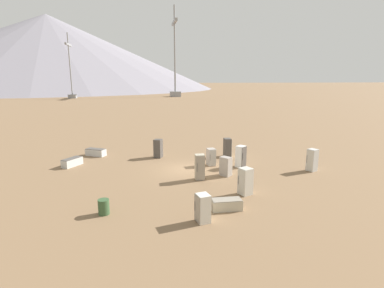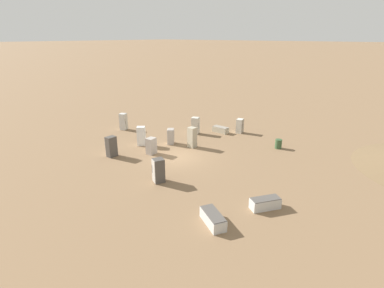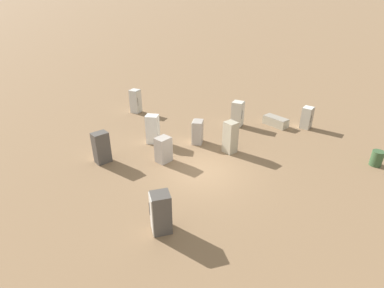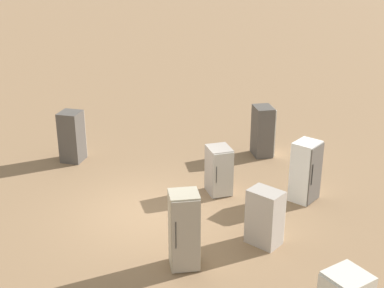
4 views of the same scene
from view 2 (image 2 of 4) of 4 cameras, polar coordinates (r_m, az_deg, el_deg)
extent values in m
plane|color=#846647|center=(24.95, -2.85, -2.48)|extent=(1000.00, 1000.00, 0.00)
cube|color=silver|center=(31.29, 9.08, 3.42)|extent=(0.81, 0.74, 1.46)
cube|color=gray|center=(31.20, 9.63, 3.34)|extent=(0.66, 0.19, 1.40)
cylinder|color=#2D2D2D|center=(30.95, 9.55, 3.35)|extent=(0.02, 0.02, 0.51)
cube|color=#B2A88E|center=(26.79, 0.01, 1.27)|extent=(0.63, 0.67, 1.85)
cube|color=gray|center=(27.02, 0.47, 1.43)|extent=(0.06, 0.63, 1.78)
cylinder|color=#2D2D2D|center=(26.87, 0.88, 1.53)|extent=(0.02, 0.02, 0.65)
cube|color=silver|center=(32.76, -12.95, 4.18)|extent=(0.85, 0.85, 1.75)
cube|color=beige|center=(32.61, -12.42, 4.15)|extent=(0.58, 0.29, 1.68)
cylinder|color=#2D2D2D|center=(32.38, -12.57, 4.19)|extent=(0.02, 0.02, 0.61)
cube|color=#B2A88E|center=(31.26, 5.45, 2.72)|extent=(0.74, 1.69, 0.57)
cube|color=gray|center=(31.18, 5.47, 3.26)|extent=(0.71, 1.62, 0.04)
cube|color=white|center=(27.70, -9.63, 1.52)|extent=(0.93, 0.94, 1.76)
cube|color=#56514C|center=(28.00, -9.53, 1.73)|extent=(0.48, 0.56, 1.69)
cylinder|color=#2D2D2D|center=(27.96, -9.02, 1.92)|extent=(0.02, 0.02, 0.62)
cube|color=silver|center=(16.52, 4.00, -14.02)|extent=(1.58, 2.01, 0.63)
cube|color=#56514C|center=(16.33, 4.03, -13.06)|extent=(1.52, 1.93, 0.04)
cube|color=#A89E93|center=(27.78, -4.03, 1.45)|extent=(0.97, 0.93, 1.43)
cube|color=silver|center=(27.81, -4.64, 1.46)|extent=(0.62, 0.51, 1.37)
cylinder|color=#2D2D2D|center=(28.06, -4.65, 1.78)|extent=(0.02, 0.02, 0.50)
cube|color=#4C4742|center=(25.66, -15.10, -0.48)|extent=(0.79, 0.59, 1.72)
cube|color=silver|center=(25.90, -15.51, -0.32)|extent=(0.76, 0.04, 1.65)
cylinder|color=#2D2D2D|center=(26.04, -15.07, 0.04)|extent=(0.02, 0.02, 0.60)
cube|color=silver|center=(18.28, 13.78, -10.96)|extent=(1.85, 1.56, 0.63)
cube|color=#56514C|center=(18.11, 13.86, -10.05)|extent=(1.78, 1.49, 0.04)
cube|color=#4C4742|center=(20.65, -6.35, -5.02)|extent=(0.92, 0.90, 1.69)
cube|color=#BCB7AD|center=(20.55, -7.34, -5.19)|extent=(0.31, 0.60, 1.62)
cylinder|color=#2D2D2D|center=(20.71, -7.63, -4.74)|extent=(0.02, 0.02, 0.59)
cube|color=#A89E93|center=(25.58, -7.79, -0.37)|extent=(0.81, 0.71, 1.41)
cube|color=#BCB7AD|center=(25.86, -7.22, -0.12)|extent=(0.10, 0.61, 1.36)
cylinder|color=#2D2D2D|center=(25.72, -6.81, -0.05)|extent=(0.02, 0.02, 0.49)
cube|color=beige|center=(30.59, 0.63, 3.53)|extent=(0.90, 0.90, 1.70)
cube|color=beige|center=(30.49, 1.29, 3.47)|extent=(0.62, 0.29, 1.64)
cylinder|color=#2D2D2D|center=(30.24, 1.21, 3.50)|extent=(0.02, 0.02, 0.60)
cylinder|color=#385633|center=(27.78, 16.13, 0.03)|extent=(0.59, 0.59, 0.83)
camera|label=1|loc=(41.56, 23.33, 15.11)|focal=28.00mm
camera|label=3|loc=(10.16, 1.23, 12.32)|focal=28.00mm
camera|label=4|loc=(33.15, 14.35, 15.31)|focal=50.00mm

